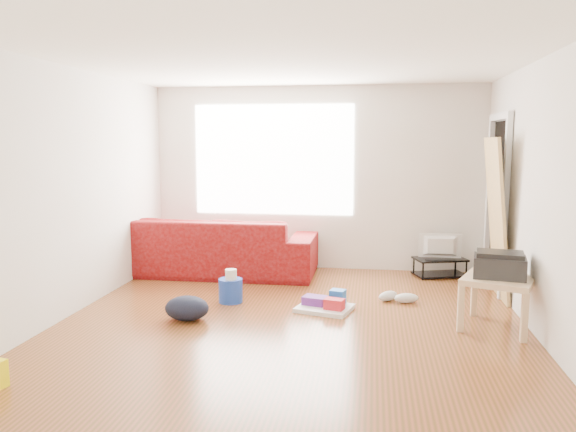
# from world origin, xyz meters

# --- Properties ---
(room) EXTENTS (4.51, 5.01, 2.51)m
(room) POSITION_xyz_m (0.07, 0.15, 1.25)
(room) COLOR brown
(room) RESTS_ON ground
(sofa) EXTENTS (2.61, 1.02, 0.76)m
(sofa) POSITION_xyz_m (-1.27, 1.95, 0.00)
(sofa) COLOR #5E0103
(sofa) RESTS_ON ground
(tv_stand) EXTENTS (0.73, 0.55, 0.24)m
(tv_stand) POSITION_xyz_m (1.65, 2.22, 0.13)
(tv_stand) COLOR black
(tv_stand) RESTS_ON ground
(tv) EXTENTS (0.54, 0.07, 0.31)m
(tv) POSITION_xyz_m (1.65, 2.22, 0.40)
(tv) COLOR black
(tv) RESTS_ON tv_stand
(side_table) EXTENTS (0.79, 0.79, 0.50)m
(side_table) POSITION_xyz_m (1.95, 0.20, 0.42)
(side_table) COLOR tan
(side_table) RESTS_ON ground
(printer) EXTENTS (0.51, 0.43, 0.24)m
(printer) POSITION_xyz_m (1.95, 0.20, 0.61)
(printer) COLOR black
(printer) RESTS_ON side_table
(bucket) EXTENTS (0.32, 0.32, 0.26)m
(bucket) POSITION_xyz_m (-0.76, 0.66, 0.00)
(bucket) COLOR #1A3EAD
(bucket) RESTS_ON ground
(toilet_paper) EXTENTS (0.13, 0.13, 0.11)m
(toilet_paper) POSITION_xyz_m (-0.74, 0.63, 0.19)
(toilet_paper) COLOR silver
(toilet_paper) RESTS_ON bucket
(cleaning_tray) EXTENTS (0.64, 0.56, 0.20)m
(cleaning_tray) POSITION_xyz_m (0.30, 0.53, 0.06)
(cleaning_tray) COLOR white
(cleaning_tray) RESTS_ON ground
(backpack) EXTENTS (0.44, 0.35, 0.24)m
(backpack) POSITION_xyz_m (-1.03, -0.01, 0.00)
(backpack) COLOR black
(backpack) RESTS_ON ground
(sneakers) EXTENTS (0.48, 0.28, 0.11)m
(sneakers) POSITION_xyz_m (1.05, 0.94, 0.05)
(sneakers) COLOR silver
(sneakers) RESTS_ON ground
(door_panel) EXTENTS (0.22, 0.72, 1.80)m
(door_panel) POSITION_xyz_m (2.13, 1.26, 0.00)
(door_panel) COLOR #A28957
(door_panel) RESTS_ON ground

